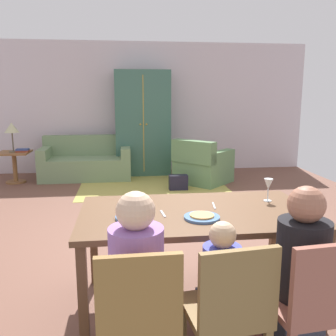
# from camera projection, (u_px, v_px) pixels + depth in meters

# --- Properties ---
(ground_plane) EXTENTS (7.07, 6.52, 0.02)m
(ground_plane) POSITION_uv_depth(u_px,v_px,m) (157.00, 220.00, 4.82)
(ground_plane) COLOR brown
(back_wall) EXTENTS (7.07, 0.10, 2.70)m
(back_wall) POSITION_uv_depth(u_px,v_px,m) (142.00, 108.00, 7.78)
(back_wall) COLOR silver
(back_wall) RESTS_ON ground_plane
(dining_table) EXTENTS (1.72, 0.99, 0.76)m
(dining_table) POSITION_uv_depth(u_px,v_px,m) (197.00, 220.00, 2.73)
(dining_table) COLOR brown
(dining_table) RESTS_ON ground_plane
(plate_near_man) EXTENTS (0.25, 0.25, 0.02)m
(plate_near_man) POSITION_uv_depth(u_px,v_px,m) (133.00, 217.00, 2.54)
(plate_near_man) COLOR #476FA9
(plate_near_man) RESTS_ON dining_table
(pizza_near_man) EXTENTS (0.17, 0.17, 0.01)m
(pizza_near_man) POSITION_uv_depth(u_px,v_px,m) (133.00, 215.00, 2.54)
(pizza_near_man) COLOR gold
(pizza_near_man) RESTS_ON plate_near_man
(plate_near_child) EXTENTS (0.25, 0.25, 0.02)m
(plate_near_child) POSITION_uv_depth(u_px,v_px,m) (202.00, 217.00, 2.54)
(plate_near_child) COLOR #4A73A8
(plate_near_child) RESTS_ON dining_table
(pizza_near_child) EXTENTS (0.17, 0.17, 0.01)m
(pizza_near_child) POSITION_uv_depth(u_px,v_px,m) (202.00, 215.00, 2.54)
(pizza_near_child) COLOR #DA9E50
(pizza_near_child) RESTS_ON plate_near_child
(wine_glass) EXTENTS (0.07, 0.07, 0.19)m
(wine_glass) POSITION_uv_depth(u_px,v_px,m) (268.00, 185.00, 2.94)
(wine_glass) COLOR silver
(wine_glass) RESTS_ON dining_table
(fork) EXTENTS (0.03, 0.15, 0.01)m
(fork) POSITION_uv_depth(u_px,v_px,m) (163.00, 214.00, 2.64)
(fork) COLOR silver
(fork) RESTS_ON dining_table
(knife) EXTENTS (0.04, 0.17, 0.01)m
(knife) POSITION_uv_depth(u_px,v_px,m) (214.00, 206.00, 2.83)
(knife) COLOR silver
(knife) RESTS_ON dining_table
(dining_chair_man) EXTENTS (0.43, 0.43, 0.87)m
(dining_chair_man) POSITION_uv_depth(u_px,v_px,m) (138.00, 315.00, 1.88)
(dining_chair_man) COLOR olive
(dining_chair_man) RESTS_ON ground_plane
(person_man) EXTENTS (0.30, 0.40, 1.11)m
(person_man) POSITION_uv_depth(u_px,v_px,m) (137.00, 293.00, 2.05)
(person_man) COLOR #3A444A
(person_man) RESTS_ON ground_plane
(dining_chair_child) EXTENTS (0.47, 0.47, 0.87)m
(dining_chair_child) POSITION_uv_depth(u_px,v_px,m) (229.00, 308.00, 1.94)
(dining_chair_child) COLOR olive
(dining_chair_child) RESTS_ON ground_plane
(person_child) EXTENTS (0.22, 0.30, 0.92)m
(person_child) POSITION_uv_depth(u_px,v_px,m) (219.00, 301.00, 2.11)
(person_child) COLOR #3E4043
(person_child) RESTS_ON ground_plane
(dining_chair_woman) EXTENTS (0.46, 0.46, 0.87)m
(dining_chair_woman) POSITION_uv_depth(u_px,v_px,m) (313.00, 302.00, 1.99)
(dining_chair_woman) COLOR #965544
(dining_chair_woman) RESTS_ON ground_plane
(person_woman) EXTENTS (0.30, 0.41, 1.11)m
(person_woman) POSITION_uv_depth(u_px,v_px,m) (297.00, 283.00, 2.16)
(person_woman) COLOR #394357
(person_woman) RESTS_ON ground_plane
(area_rug) EXTENTS (2.60, 1.80, 0.01)m
(area_rug) POSITION_uv_depth(u_px,v_px,m) (153.00, 186.00, 6.59)
(area_rug) COLOR #A89B4A
(area_rug) RESTS_ON ground_plane
(couch) EXTENTS (1.72, 0.86, 0.82)m
(couch) POSITION_uv_depth(u_px,v_px,m) (86.00, 163.00, 7.22)
(couch) COLOR gray
(couch) RESTS_ON ground_plane
(armchair) EXTENTS (1.21, 1.21, 0.82)m
(armchair) POSITION_uv_depth(u_px,v_px,m) (202.00, 166.00, 6.79)
(armchair) COLOR #5D8355
(armchair) RESTS_ON ground_plane
(armoire) EXTENTS (1.10, 0.59, 2.10)m
(armoire) POSITION_uv_depth(u_px,v_px,m) (143.00, 123.00, 7.46)
(armoire) COLOR #386152
(armoire) RESTS_ON ground_plane
(side_table) EXTENTS (0.56, 0.56, 0.58)m
(side_table) POSITION_uv_depth(u_px,v_px,m) (15.00, 163.00, 6.80)
(side_table) COLOR brown
(side_table) RESTS_ON ground_plane
(table_lamp) EXTENTS (0.26, 0.26, 0.54)m
(table_lamp) POSITION_uv_depth(u_px,v_px,m) (12.00, 129.00, 6.68)
(table_lamp) COLOR brown
(table_lamp) RESTS_ON side_table
(book_lower) EXTENTS (0.22, 0.16, 0.03)m
(book_lower) POSITION_uv_depth(u_px,v_px,m) (23.00, 151.00, 6.75)
(book_lower) COLOR brown
(book_lower) RESTS_ON side_table
(book_upper) EXTENTS (0.22, 0.16, 0.03)m
(book_upper) POSITION_uv_depth(u_px,v_px,m) (23.00, 149.00, 6.78)
(book_upper) COLOR navy
(book_upper) RESTS_ON book_lower
(handbag) EXTENTS (0.32, 0.16, 0.26)m
(handbag) POSITION_uv_depth(u_px,v_px,m) (178.00, 182.00, 6.32)
(handbag) COLOR black
(handbag) RESTS_ON ground_plane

